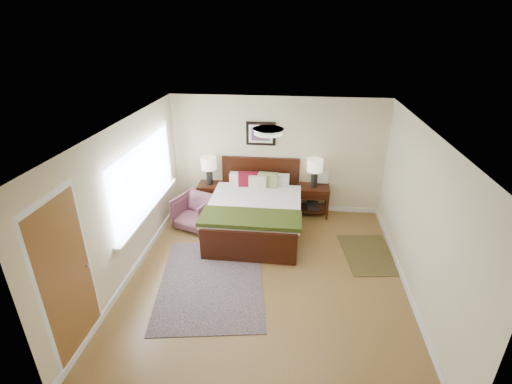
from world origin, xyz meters
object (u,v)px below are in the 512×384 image
Objects in this scene: nightstand_right at (313,198)px; armchair at (195,212)px; lamp_right at (315,168)px; rug_persian at (212,281)px; bed at (255,207)px; nightstand_left at (210,190)px; lamp_left at (209,166)px.

armchair is at bearing -161.38° from nightstand_right.
rug_persian is at bearing -123.49° from lamp_right.
bed is 1.38m from nightstand_left.
bed is 1.53m from lamp_right.
armchair reaches higher than rug_persian.
lamp_left reaches higher than nightstand_right.
nightstand_right reaches higher than nightstand_left.
rug_persian is (0.57, -2.52, -0.48)m from nightstand_left.
lamp_right is at bearing 47.56° from rug_persian.
nightstand_right reaches higher than rug_persian.
lamp_left is at bearing 90.00° from nightstand_left.
nightstand_left is 2.26m from nightstand_right.
armchair is (-2.39, -0.82, -0.75)m from lamp_right.
lamp_right is (2.25, 0.02, 0.60)m from nightstand_left.
lamp_left reaches higher than rug_persian.
nightstand_left is 0.83m from armchair.
rug_persian is (-1.68, -2.54, -1.08)m from lamp_right.
lamp_right is at bearing 90.00° from nightstand_right.
lamp_right reaches higher than bed.
lamp_right is at bearing 0.00° from lamp_left.
armchair is 0.32× the size of rug_persian.
nightstand_left is 0.55m from lamp_left.
armchair is (-0.14, -0.82, -0.70)m from lamp_left.
lamp_right is 3.23m from rug_persian.
nightstand_right is 0.29× the size of rug_persian.
lamp_right is at bearing 40.17° from armchair.
nightstand_left reaches higher than rug_persian.
lamp_right is 2.64m from armchair.
bed is 0.94× the size of rug_persian.
rug_persian is at bearing -46.20° from armchair.
lamp_right is 0.83× the size of armchair.
nightstand_right is at bearing 39.85° from armchair.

